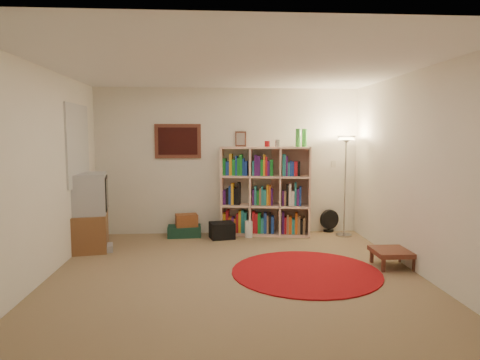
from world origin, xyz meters
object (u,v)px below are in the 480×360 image
at_px(suitcase, 184,231).
at_px(side_table, 393,252).
at_px(floor_lamp, 346,153).
at_px(tv_stand, 88,213).
at_px(floor_fan, 329,221).
at_px(bookshelf, 264,192).

bearing_deg(suitcase, side_table, -36.37).
relative_size(suitcase, side_table, 1.13).
height_order(floor_lamp, tv_stand, floor_lamp).
xyz_separation_m(floor_lamp, tv_stand, (-4.08, -0.57, -0.86)).
bearing_deg(suitcase, floor_lamp, -5.69).
bearing_deg(floor_fan, tv_stand, 174.72).
height_order(floor_fan, side_table, floor_fan).
distance_m(suitcase, side_table, 3.37).
height_order(bookshelf, side_table, bookshelf).
distance_m(tv_stand, side_table, 4.35).
bearing_deg(tv_stand, side_table, -26.46).
height_order(bookshelf, tv_stand, bookshelf).
distance_m(bookshelf, side_table, 2.47).
bearing_deg(floor_lamp, bookshelf, 170.89).
bearing_deg(bookshelf, side_table, -43.21).
bearing_deg(floor_fan, side_table, -100.74).
relative_size(floor_lamp, tv_stand, 1.49).
bearing_deg(floor_fan, floor_lamp, -80.90).
relative_size(bookshelf, side_table, 3.60).
relative_size(bookshelf, suitcase, 3.19).
bearing_deg(tv_stand, suitcase, 16.46).
xyz_separation_m(floor_fan, side_table, (0.27, -2.05, -0.01)).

